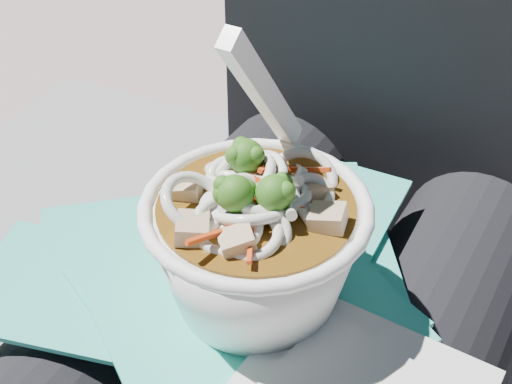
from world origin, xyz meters
The scene contains 4 objects.
lap centered at (0.00, 0.00, 0.52)m, with size 0.33×0.48×0.14m.
person_body centered at (0.00, 0.09, 0.55)m, with size 0.34×0.94×0.99m.
plastic_bag centered at (-0.02, 0.01, 0.60)m, with size 0.32×0.32×0.02m.
udon_bowl centered at (0.00, -0.01, 0.66)m, with size 0.16×0.16×0.19m.
Camera 1 is at (0.17, -0.29, 0.96)m, focal length 50.00 mm.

